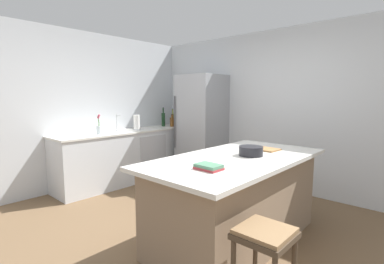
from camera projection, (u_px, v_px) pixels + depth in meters
ground_plane at (179, 232)px, 3.22m from camera, size 7.20×7.20×0.00m
wall_rear at (274, 110)px, 4.71m from camera, size 6.00×0.10×2.60m
wall_left at (74, 110)px, 4.69m from camera, size 0.10×6.00×2.60m
counter_run_left at (129, 156)px, 5.14m from camera, size 0.65×2.64×0.92m
kitchen_island at (236, 198)px, 2.99m from camera, size 1.08×2.11×0.91m
refrigerator at (202, 127)px, 5.29m from camera, size 0.76×0.73×1.91m
bar_stool at (264, 245)px, 1.93m from camera, size 0.36×0.36×0.64m
sink_faucet at (117, 122)px, 4.96m from camera, size 0.15×0.05×0.30m
flower_vase at (99, 128)px, 4.58m from camera, size 0.09×0.09×0.32m
paper_towel_roll at (137, 123)px, 5.15m from camera, size 0.14×0.14×0.31m
hot_sauce_bottle at (178, 122)px, 5.92m from camera, size 0.05×0.05×0.21m
olive_oil_bottle at (173, 119)px, 5.87m from camera, size 0.06×0.06×0.35m
whiskey_bottle at (172, 121)px, 5.74m from camera, size 0.09×0.09×0.25m
wine_bottle at (163, 119)px, 5.79m from camera, size 0.07×0.07×0.38m
cookbook_stack at (209, 167)px, 2.43m from camera, size 0.23×0.16×0.05m
mixing_bowl at (251, 151)px, 3.00m from camera, size 0.26×0.26×0.10m
cutting_board at (264, 149)px, 3.34m from camera, size 0.35×0.25×0.02m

